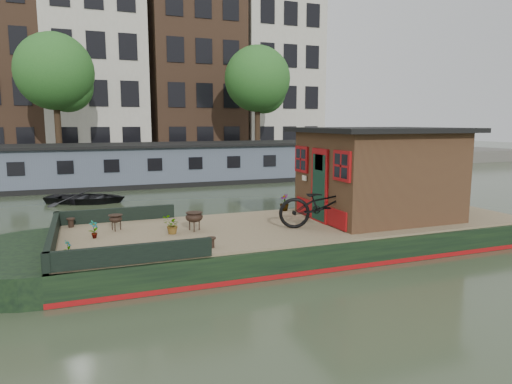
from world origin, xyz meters
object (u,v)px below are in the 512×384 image
object	(u,v)px
brazier_rear	(116,223)
potted_plant_a	(94,229)
cabin	(378,172)
brazier_front	(194,221)
dinghy	(86,195)
bicycle	(324,204)

from	to	relation	value
brazier_rear	potted_plant_a	bearing A→B (deg)	-130.23
cabin	brazier_front	bearing A→B (deg)	177.93
dinghy	brazier_front	bearing A→B (deg)	-142.88
cabin	bicycle	world-z (taller)	cabin
dinghy	cabin	bearing A→B (deg)	-118.70
bicycle	dinghy	bearing A→B (deg)	46.16
brazier_front	brazier_rear	size ratio (longest dim) A/B	1.17
brazier_front	dinghy	size ratio (longest dim) A/B	0.14
bicycle	brazier_front	size ratio (longest dim) A/B	4.94
brazier_front	brazier_rear	world-z (taller)	brazier_front
cabin	brazier_rear	bearing A→B (deg)	172.75
cabin	bicycle	xyz separation A→B (m)	(-1.99, -0.66, -0.64)
cabin	brazier_rear	distance (m)	6.91
brazier_rear	dinghy	xyz separation A→B (m)	(-0.61, 8.28, -0.51)
cabin	brazier_rear	size ratio (longest dim) A/B	10.39
potted_plant_a	brazier_front	world-z (taller)	brazier_front
cabin	brazier_rear	xyz separation A→B (m)	(-6.77, 0.86, -1.04)
brazier_rear	cabin	bearing A→B (deg)	-7.25
brazier_rear	dinghy	size ratio (longest dim) A/B	0.12
potted_plant_a	brazier_front	distance (m)	2.26
brazier_rear	dinghy	world-z (taller)	brazier_rear
potted_plant_a	dinghy	xyz separation A→B (m)	(-0.10, 8.88, -0.52)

